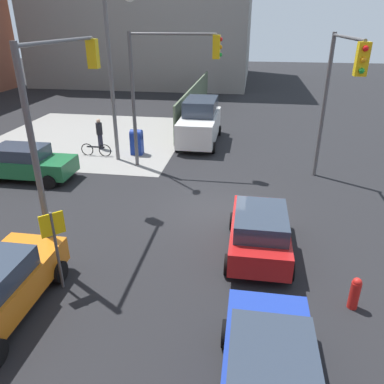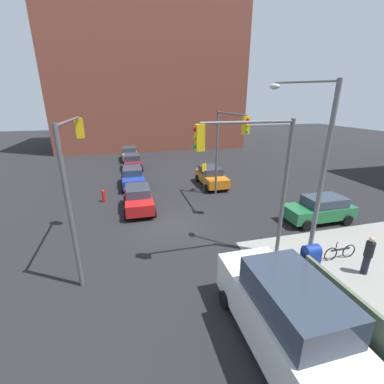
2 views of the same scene
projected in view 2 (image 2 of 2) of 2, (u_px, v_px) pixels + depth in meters
ground_plane at (171, 224)px, 15.76m from camera, size 120.00×120.00×0.00m
building_brick_west at (148, 76)px, 41.76m from camera, size 16.00×28.00×21.84m
traffic_signal_nw_corner at (227, 140)px, 17.65m from camera, size 5.03×0.36×6.50m
traffic_signal_se_corner at (74, 165)px, 10.89m from camera, size 5.34×0.36×6.50m
traffic_signal_ne_corner at (254, 167)px, 10.81m from camera, size 0.36×4.38×6.50m
street_lamp_corner at (315, 162)px, 10.99m from camera, size 2.05×2.01×8.00m
warning_sign_two_way at (204, 172)px, 21.03m from camera, size 0.48×0.48×2.40m
mailbox_blue at (310, 259)px, 11.04m from camera, size 0.56×0.64×1.43m
fire_hydrant at (103, 196)px, 19.16m from camera, size 0.26×0.26×0.94m
hatchback_green at (320, 209)px, 15.93m from camera, size 2.02×4.22×1.62m
sedan_gray at (130, 153)px, 32.60m from camera, size 4.21×2.02×1.62m
sedan_orange at (211, 176)px, 22.76m from camera, size 4.36×2.02×1.62m
coupe_red at (138, 198)px, 17.61m from camera, size 3.93×2.02×1.62m
hatchback_blue at (133, 177)px, 22.58m from camera, size 4.24×2.02×1.62m
hatchback_maroon at (133, 162)px, 28.10m from camera, size 3.87×2.02×1.62m
van_white_delivery at (284, 314)px, 7.54m from camera, size 5.40×2.32×2.62m
pedestrian_crossing at (368, 255)px, 11.00m from camera, size 0.36×0.36×1.80m
bicycle_leaning_on_fence at (340, 252)px, 12.25m from camera, size 0.05×1.75×0.97m
bicycle_at_crosswalk at (223, 180)px, 23.27m from camera, size 1.75×0.05×0.97m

